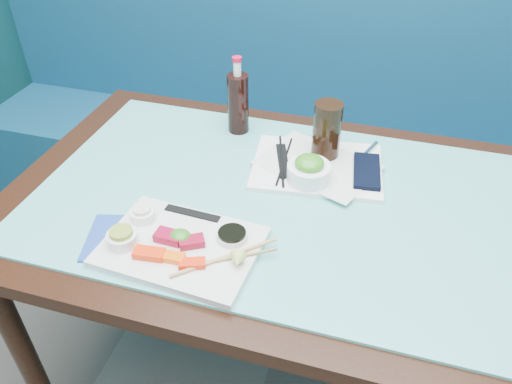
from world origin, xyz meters
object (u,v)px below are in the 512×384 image
(serving_tray, at_px, (317,167))
(cola_glass, at_px, (327,130))
(blue_napkin, at_px, (121,238))
(dining_table, at_px, (273,223))
(cola_bottle_body, at_px, (238,104))
(sashimi_plate, at_px, (181,247))
(booth_bench, at_px, (322,151))
(seaweed_bowl, at_px, (309,173))

(serving_tray, xyz_separation_m, cola_glass, (0.01, 0.05, 0.09))
(serving_tray, relative_size, blue_napkin, 2.23)
(dining_table, distance_m, cola_bottle_body, 0.39)
(cola_bottle_body, bearing_deg, sashimi_plate, -85.84)
(dining_table, relative_size, cola_glass, 8.71)
(blue_napkin, bearing_deg, serving_tray, 46.94)
(dining_table, bearing_deg, cola_bottle_body, 123.20)
(sashimi_plate, xyz_separation_m, cola_glass, (0.24, 0.46, 0.08))
(sashimi_plate, distance_m, cola_bottle_body, 0.55)
(serving_tray, height_order, cola_bottle_body, cola_bottle_body)
(booth_bench, bearing_deg, seaweed_bowl, -84.61)
(booth_bench, bearing_deg, serving_tray, -83.20)
(serving_tray, xyz_separation_m, cola_bottle_body, (-0.27, 0.14, 0.08))
(cola_bottle_body, height_order, blue_napkin, cola_bottle_body)
(blue_napkin, bearing_deg, dining_table, 40.13)
(serving_tray, bearing_deg, blue_napkin, -140.39)
(dining_table, xyz_separation_m, serving_tray, (0.08, 0.16, 0.10))
(sashimi_plate, distance_m, serving_tray, 0.47)
(cola_bottle_body, bearing_deg, cola_glass, -16.14)
(booth_bench, distance_m, cola_bottle_body, 0.75)
(dining_table, xyz_separation_m, cola_bottle_body, (-0.19, 0.29, 0.18))
(dining_table, bearing_deg, blue_napkin, -139.87)
(dining_table, height_order, serving_tray, serving_tray)
(cola_glass, distance_m, cola_bottle_body, 0.29)
(booth_bench, height_order, serving_tray, booth_bench)
(booth_bench, relative_size, seaweed_bowl, 26.10)
(dining_table, xyz_separation_m, blue_napkin, (-0.30, -0.25, 0.09))
(serving_tray, distance_m, cola_bottle_body, 0.32)
(dining_table, height_order, cola_bottle_body, cola_bottle_body)
(cola_glass, height_order, cola_bottle_body, cola_bottle_body)
(booth_bench, relative_size, sashimi_plate, 8.69)
(serving_tray, xyz_separation_m, blue_napkin, (-0.38, -0.41, -0.00))
(booth_bench, xyz_separation_m, cola_glass, (0.09, -0.63, 0.48))
(seaweed_bowl, distance_m, cola_bottle_body, 0.34)
(sashimi_plate, xyz_separation_m, cola_bottle_body, (-0.04, 0.54, 0.08))
(booth_bench, bearing_deg, cola_bottle_body, -109.29)
(blue_napkin, bearing_deg, booth_bench, 74.63)
(booth_bench, distance_m, cola_glass, 0.79)
(booth_bench, height_order, seaweed_bowl, booth_bench)
(sashimi_plate, bearing_deg, dining_table, 62.27)
(sashimi_plate, relative_size, cola_bottle_body, 1.90)
(dining_table, xyz_separation_m, seaweed_bowl, (0.07, 0.08, 0.13))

